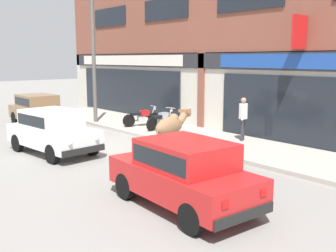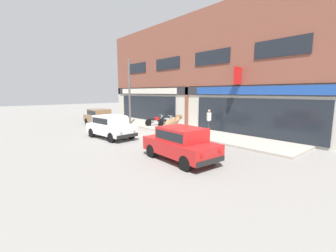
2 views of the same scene
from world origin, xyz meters
name	(u,v)px [view 1 (image 1 of 2)]	position (x,y,z in m)	size (l,w,h in m)	color
ground_plane	(96,147)	(0.00, 0.00, 0.00)	(90.00, 90.00, 0.00)	gray
sidewalk	(175,133)	(0.00, 3.77, 0.07)	(19.00, 3.14, 0.13)	#A8A093
shop_building	(207,31)	(0.00, 5.60, 4.32)	(23.00, 1.40, 9.06)	brown
cow	(171,127)	(2.88, 1.06, 1.01)	(1.02, 2.07, 1.61)	#936B47
car_0	(38,108)	(-5.89, 0.31, 0.81)	(3.63, 1.64, 1.46)	black
car_1	(53,129)	(-0.12, -1.56, 0.81)	(3.72, 1.94, 1.46)	black
car_2	(184,170)	(6.31, -1.54, 0.81)	(3.69, 1.80, 1.46)	black
motorcycle_0	(142,117)	(-1.96, 3.50, 0.52)	(0.64, 1.79, 0.88)	black
motorcycle_1	(162,120)	(-0.75, 3.67, 0.52)	(0.55, 1.80, 0.88)	black
pedestrian	(243,114)	(3.06, 4.43, 1.12)	(0.32, 0.45, 1.60)	#2D2D33
utility_pole	(94,62)	(-4.34, 2.50, 2.96)	(0.18, 0.18, 5.66)	#595651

